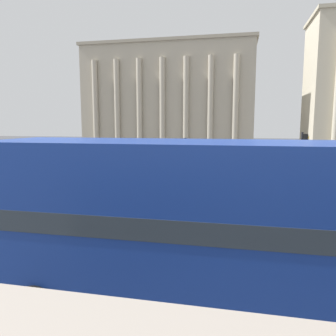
% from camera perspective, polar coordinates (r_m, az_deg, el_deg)
% --- Properties ---
extents(double_decker_bus, '(10.50, 2.66, 4.01)m').
position_cam_1_polar(double_decker_bus, '(7.31, 9.72, -9.45)').
color(double_decker_bus, black).
rests_on(double_decker_bus, ground_plane).
extents(plaza_building_left, '(29.83, 16.72, 18.04)m').
position_cam_1_polar(plaza_building_left, '(62.30, 0.72, 12.01)').
color(plaza_building_left, '#B2A893').
rests_on(plaza_building_left, ground_plane).
extents(traffic_light_near, '(0.42, 0.24, 3.87)m').
position_cam_1_polar(traffic_light_near, '(11.99, 3.31, -1.20)').
color(traffic_light_near, black).
rests_on(traffic_light_near, ground_plane).
extents(traffic_light_mid, '(0.42, 0.24, 3.92)m').
position_cam_1_polar(traffic_light_mid, '(19.87, 22.38, 1.87)').
color(traffic_light_mid, black).
rests_on(traffic_light_mid, ground_plane).
extents(car_maroon, '(4.20, 1.93, 1.35)m').
position_cam_1_polar(car_maroon, '(20.91, 6.52, -2.45)').
color(car_maroon, black).
rests_on(car_maroon, ground_plane).
extents(pedestrian_white, '(0.32, 0.32, 1.73)m').
position_cam_1_polar(pedestrian_white, '(15.85, 22.88, -5.23)').
color(pedestrian_white, '#282B33').
rests_on(pedestrian_white, ground_plane).
extents(pedestrian_blue, '(0.32, 0.32, 1.61)m').
position_cam_1_polar(pedestrian_blue, '(27.05, 6.90, 0.33)').
color(pedestrian_blue, '#282B33').
rests_on(pedestrian_blue, ground_plane).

